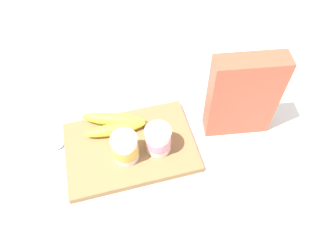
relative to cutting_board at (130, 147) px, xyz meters
name	(u,v)px	position (x,y,z in m)	size (l,w,h in m)	color
ground_plane	(131,149)	(0.00, 0.00, -0.01)	(2.40, 2.40, 0.00)	silver
cutting_board	(130,147)	(0.00, 0.00, 0.00)	(0.34, 0.24, 0.02)	olive
cereal_box	(242,96)	(-0.30, 0.00, 0.12)	(0.18, 0.06, 0.25)	#D85138
yogurt_cup_front	(158,140)	(-0.07, 0.03, 0.05)	(0.07, 0.07, 0.08)	white
yogurt_cup_back	(125,148)	(0.01, 0.03, 0.05)	(0.07, 0.07, 0.08)	white
banana_bunch	(115,124)	(0.03, -0.07, 0.03)	(0.18, 0.10, 0.04)	yellow
spoon	(52,151)	(0.21, -0.04, -0.01)	(0.12, 0.09, 0.01)	silver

